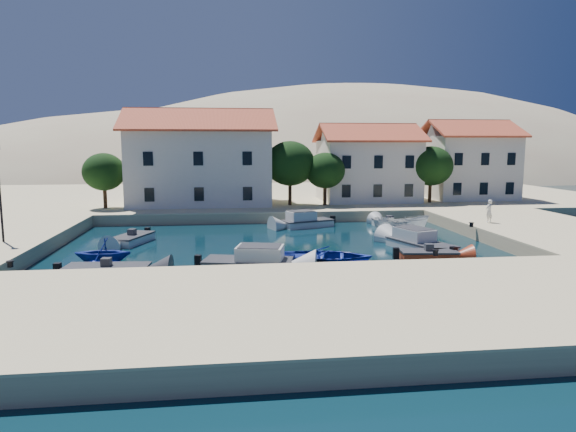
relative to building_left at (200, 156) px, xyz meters
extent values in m
plane|color=black|center=(6.00, -28.00, -5.94)|extent=(400.00, 400.00, 0.00)
cube|color=#CDBB8C|center=(6.00, -34.00, -5.44)|extent=(52.00, 12.00, 1.00)
cube|color=#CDBB8C|center=(26.50, -18.00, -5.44)|extent=(11.00, 20.00, 1.00)
cube|color=#CDBB8C|center=(8.00, 10.00, -5.44)|extent=(80.00, 36.00, 1.00)
ellipsoid|color=tan|center=(-4.00, 82.00, -25.94)|extent=(198.00, 126.00, 72.00)
ellipsoid|color=tan|center=(41.00, 102.00, -30.94)|extent=(220.00, 176.00, 99.00)
cube|color=silver|center=(0.00, 0.00, -1.19)|extent=(14.00, 9.00, 7.50)
pyramid|color=#AA3C26|center=(0.00, 0.00, 3.66)|extent=(14.70, 9.45, 2.20)
cube|color=silver|center=(18.00, 1.00, -1.69)|extent=(10.00, 8.00, 6.50)
pyramid|color=#AA3C26|center=(18.00, 1.00, 2.46)|extent=(10.50, 8.40, 1.80)
cube|color=silver|center=(30.00, 2.00, -1.44)|extent=(9.00, 8.00, 7.00)
pyramid|color=#AA3C26|center=(30.00, 2.00, 2.96)|extent=(9.45, 8.40, 1.80)
cylinder|color=#382314|center=(-9.00, -3.00, -3.69)|extent=(0.36, 0.36, 2.50)
ellipsoid|color=black|center=(-9.00, -3.00, -1.44)|extent=(4.00, 4.00, 3.60)
cylinder|color=#382314|center=(9.00, -2.50, -3.44)|extent=(0.36, 0.36, 3.00)
ellipsoid|color=black|center=(9.00, -2.50, -0.74)|extent=(5.00, 5.00, 4.50)
cylinder|color=#382314|center=(12.50, -3.00, -3.69)|extent=(0.36, 0.36, 2.50)
ellipsoid|color=black|center=(12.50, -3.00, -1.44)|extent=(4.00, 4.00, 3.60)
cylinder|color=#382314|center=(24.00, -2.00, -3.56)|extent=(0.36, 0.36, 2.75)
ellipsoid|color=black|center=(24.00, -2.00, -1.09)|extent=(4.60, 4.60, 4.14)
cylinder|color=black|center=(-11.50, -20.00, -1.94)|extent=(0.14, 0.14, 6.00)
cylinder|color=black|center=(-8.30, -27.20, -4.79)|extent=(0.36, 0.36, 0.30)
cylinder|color=black|center=(14.00, -27.20, -4.79)|extent=(0.36, 0.36, 0.30)
cylinder|color=black|center=(20.70, -18.00, -4.79)|extent=(0.36, 0.36, 0.30)
cube|color=#323237|center=(-3.95, -25.86, -5.69)|extent=(4.49, 2.29, 0.90)
cube|color=#323237|center=(-3.95, -25.86, -5.36)|extent=(4.59, 2.33, 0.10)
cube|color=#323237|center=(-3.95, -25.86, -5.14)|extent=(0.54, 0.54, 0.50)
cube|color=silver|center=(3.70, -25.24, -5.69)|extent=(5.23, 3.17, 0.90)
cube|color=#323237|center=(3.70, -25.24, -5.36)|extent=(5.35, 3.24, 0.10)
cube|color=silver|center=(3.70, -25.24, -4.99)|extent=(2.92, 2.33, 0.90)
imported|color=navy|center=(8.52, -24.22, -5.94)|extent=(6.05, 4.88, 1.11)
cube|color=maroon|center=(14.88, -24.15, -5.69)|extent=(3.52, 1.90, 0.90)
cube|color=#323237|center=(14.88, -24.15, -5.36)|extent=(3.61, 1.94, 0.10)
cube|color=#323237|center=(14.88, -24.15, -5.14)|extent=(0.56, 0.56, 0.50)
cube|color=silver|center=(15.55, -21.18, -5.69)|extent=(3.58, 5.41, 0.90)
cube|color=#323237|center=(15.55, -21.18, -5.36)|extent=(3.66, 5.54, 0.10)
cube|color=silver|center=(15.55, -21.18, -4.99)|extent=(2.51, 3.08, 0.90)
imported|color=silver|center=(16.30, -15.00, -5.94)|extent=(4.60, 2.33, 1.70)
cube|color=silver|center=(16.45, -11.74, -5.69)|extent=(2.24, 3.72, 0.90)
cube|color=#323237|center=(16.45, -11.74, -5.36)|extent=(2.29, 3.81, 0.10)
cube|color=#323237|center=(16.45, -11.74, -5.14)|extent=(0.58, 0.58, 0.50)
imported|color=navy|center=(-4.85, -22.67, -5.94)|extent=(3.51, 3.10, 1.73)
cube|color=silver|center=(-4.27, -16.22, -5.69)|extent=(2.89, 4.15, 0.90)
cube|color=#323237|center=(-4.27, -16.22, -5.36)|extent=(2.95, 4.24, 0.10)
cube|color=#323237|center=(-4.27, -16.22, -5.14)|extent=(0.64, 0.64, 0.50)
cube|color=silver|center=(9.53, -10.37, -5.69)|extent=(4.68, 3.18, 0.90)
cube|color=#323237|center=(9.53, -10.37, -5.36)|extent=(4.79, 3.25, 0.10)
cube|color=silver|center=(9.53, -10.37, -4.99)|extent=(2.68, 2.24, 0.90)
imported|color=white|center=(23.05, -16.14, -4.03)|extent=(0.79, 0.70, 1.81)
camera|label=1|loc=(2.48, -53.84, 1.18)|focal=32.00mm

